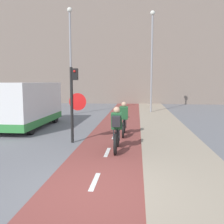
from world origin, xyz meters
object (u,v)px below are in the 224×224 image
at_px(traffic_light_pole, 74,96).
at_px(street_lamp_far, 70,51).
at_px(van, 28,106).
at_px(cyclist_far, 124,121).
at_px(cyclist_near, 117,130).
at_px(street_lamp_sidewalk, 152,52).

relative_size(traffic_light_pole, street_lamp_far, 0.39).
bearing_deg(van, cyclist_far, -16.08).
bearing_deg(cyclist_far, street_lamp_far, 121.22).
xyz_separation_m(cyclist_near, van, (-4.94, 3.99, 0.43)).
bearing_deg(cyclist_near, van, 141.12).
bearing_deg(van, cyclist_near, -38.88).
distance_m(street_lamp_far, cyclist_near, 11.08).
distance_m(cyclist_near, cyclist_far, 2.53).
height_order(street_lamp_far, van, street_lamp_far).
bearing_deg(traffic_light_pole, street_lamp_sidewalk, 70.96).
bearing_deg(cyclist_far, van, 163.92).
bearing_deg(traffic_light_pole, van, 137.31).
bearing_deg(cyclist_near, traffic_light_pole, 149.32).
bearing_deg(street_lamp_far, cyclist_far, -58.78).
bearing_deg(traffic_light_pole, cyclist_near, -30.68).
distance_m(traffic_light_pole, cyclist_far, 2.65).
relative_size(cyclist_near, van, 0.34).
xyz_separation_m(traffic_light_pole, street_lamp_sidewalk, (3.50, 10.15, 2.80)).
xyz_separation_m(street_lamp_far, cyclist_far, (4.24, -7.00, -3.91)).
xyz_separation_m(street_lamp_sidewalk, van, (-6.70, -7.19, -3.47)).
xyz_separation_m(traffic_light_pole, cyclist_near, (1.74, -1.03, -1.10)).
height_order(street_lamp_sidewalk, cyclist_near, street_lamp_sidewalk).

